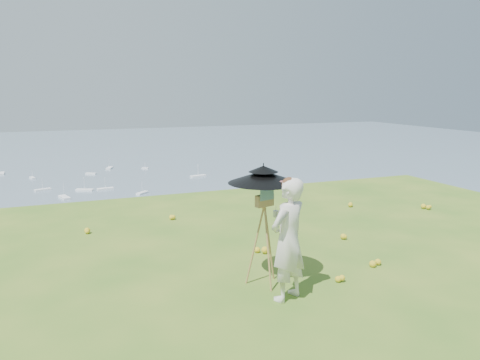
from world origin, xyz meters
name	(u,v)px	position (x,y,z in m)	size (l,w,h in m)	color
ground	(365,266)	(0.00, 0.00, 0.00)	(14.00, 14.00, 0.00)	#417521
shoreline_tier	(98,312)	(0.00, 75.00, -36.00)	(170.00, 28.00, 8.00)	slate
bay_water	(68,165)	(0.00, 240.00, -34.00)	(700.00, 700.00, 0.00)	slate
slope_trees	(124,289)	(0.00, 35.00, -15.00)	(110.00, 50.00, 6.00)	#285419
harbor_town	(96,278)	(0.00, 75.00, -29.50)	(110.00, 22.00, 5.00)	silver
moored_boats	(36,201)	(-12.50, 161.00, -33.65)	(140.00, 140.00, 0.70)	white
wildflowers	(357,258)	(0.00, 0.25, 0.06)	(10.00, 10.50, 0.12)	gold
painter	(288,239)	(-1.90, -0.66, 0.92)	(0.67, 0.44, 1.85)	silver
field_easel	(264,236)	(-2.00, -0.06, 0.80)	(0.61, 0.61, 1.61)	#A78646
sun_umbrella	(263,184)	(-2.02, -0.03, 1.65)	(1.10, 1.10, 0.65)	black
painter_cap	(289,181)	(-1.90, -0.66, 1.79)	(0.21, 0.25, 0.10)	#BD6770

